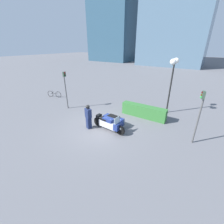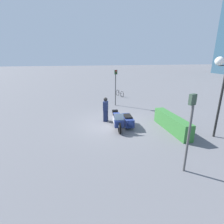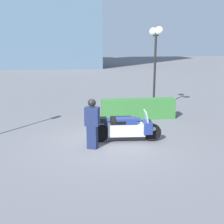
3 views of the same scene
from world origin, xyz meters
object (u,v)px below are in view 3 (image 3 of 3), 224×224
police_motorcycle (126,126)px  officer_rider (92,122)px  hedge_bush_curbside (138,109)px  twin_lamp_post (156,42)px

police_motorcycle → officer_rider: officer_rider is taller
hedge_bush_curbside → twin_lamp_post: bearing=55.5°
officer_rider → twin_lamp_post: twin_lamp_post is taller
hedge_bush_curbside → twin_lamp_post: size_ratio=0.80×
officer_rider → hedge_bush_curbside: bearing=167.1°
officer_rider → twin_lamp_post: bearing=166.8°
officer_rider → twin_lamp_post: 7.34m
twin_lamp_post → police_motorcycle: bearing=-117.4°
police_motorcycle → hedge_bush_curbside: 3.04m
police_motorcycle → hedge_bush_curbside: (1.13, 2.83, 0.02)m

